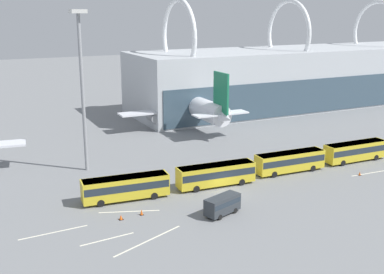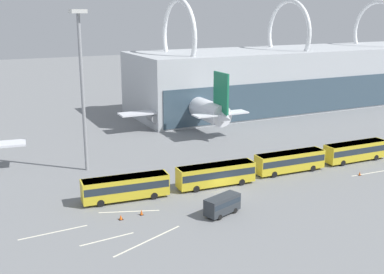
{
  "view_description": "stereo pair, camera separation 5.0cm",
  "coord_description": "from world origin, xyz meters",
  "px_view_note": "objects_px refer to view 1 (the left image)",
  "views": [
    {
      "loc": [
        -33.42,
        -56.26,
        25.6
      ],
      "look_at": [
        2.74,
        17.01,
        4.0
      ],
      "focal_mm": 45.0,
      "sensor_mm": 36.0,
      "label": 1
    },
    {
      "loc": [
        -33.37,
        -56.28,
        25.6
      ],
      "look_at": [
        2.74,
        17.01,
        4.0
      ],
      "focal_mm": 45.0,
      "sensor_mm": 36.0,
      "label": 2
    }
  ],
  "objects_px": {
    "traffic_cone_2": "(142,212)",
    "shuttle_bus_0": "(126,187)",
    "shuttle_bus_2": "(290,161)",
    "service_van_foreground": "(222,204)",
    "shuttle_bus_1": "(216,174)",
    "floodlight_mast": "(81,70)",
    "traffic_cone_0": "(121,217)",
    "shuttle_bus_3": "(355,150)",
    "airliner_at_gate_far": "(191,104)",
    "traffic_cone_1": "(360,173)"
  },
  "relations": [
    {
      "from": "shuttle_bus_0",
      "to": "service_van_foreground",
      "type": "distance_m",
      "value": 14.04
    },
    {
      "from": "airliner_at_gate_far",
      "to": "traffic_cone_2",
      "type": "bearing_deg",
      "value": 147.06
    },
    {
      "from": "airliner_at_gate_far",
      "to": "shuttle_bus_3",
      "type": "height_order",
      "value": "airliner_at_gate_far"
    },
    {
      "from": "traffic_cone_0",
      "to": "service_van_foreground",
      "type": "bearing_deg",
      "value": -19.18
    },
    {
      "from": "shuttle_bus_2",
      "to": "traffic_cone_1",
      "type": "xyz_separation_m",
      "value": [
        9.11,
        -6.3,
        -1.65
      ]
    },
    {
      "from": "shuttle_bus_3",
      "to": "shuttle_bus_2",
      "type": "bearing_deg",
      "value": -179.68
    },
    {
      "from": "shuttle_bus_1",
      "to": "service_van_foreground",
      "type": "distance_m",
      "value": 10.42
    },
    {
      "from": "shuttle_bus_3",
      "to": "floodlight_mast",
      "type": "relative_size",
      "value": 0.47
    },
    {
      "from": "traffic_cone_1",
      "to": "traffic_cone_2",
      "type": "bearing_deg",
      "value": 178.5
    },
    {
      "from": "airliner_at_gate_far",
      "to": "traffic_cone_1",
      "type": "height_order",
      "value": "airliner_at_gate_far"
    },
    {
      "from": "shuttle_bus_0",
      "to": "traffic_cone_0",
      "type": "xyz_separation_m",
      "value": [
        -2.7,
        -5.98,
        -1.65
      ]
    },
    {
      "from": "shuttle_bus_0",
      "to": "shuttle_bus_2",
      "type": "height_order",
      "value": "same"
    },
    {
      "from": "shuttle_bus_0",
      "to": "shuttle_bus_2",
      "type": "xyz_separation_m",
      "value": [
        27.78,
        -0.45,
        0.0
      ]
    },
    {
      "from": "shuttle_bus_1",
      "to": "shuttle_bus_3",
      "type": "xyz_separation_m",
      "value": [
        27.78,
        0.05,
        0.0
      ]
    },
    {
      "from": "floodlight_mast",
      "to": "shuttle_bus_1",
      "type": "bearing_deg",
      "value": -46.0
    },
    {
      "from": "floodlight_mast",
      "to": "traffic_cone_0",
      "type": "bearing_deg",
      "value": -92.98
    },
    {
      "from": "airliner_at_gate_far",
      "to": "shuttle_bus_2",
      "type": "xyz_separation_m",
      "value": [
        -0.31,
        -36.87,
        -2.86
      ]
    },
    {
      "from": "service_van_foreground",
      "to": "shuttle_bus_1",
      "type": "bearing_deg",
      "value": 46.93
    },
    {
      "from": "floodlight_mast",
      "to": "traffic_cone_1",
      "type": "bearing_deg",
      "value": -29.77
    },
    {
      "from": "shuttle_bus_0",
      "to": "floodlight_mast",
      "type": "xyz_separation_m",
      "value": [
        -1.59,
        15.26,
        14.54
      ]
    },
    {
      "from": "shuttle_bus_0",
      "to": "service_van_foreground",
      "type": "bearing_deg",
      "value": -41.54
    },
    {
      "from": "shuttle_bus_0",
      "to": "service_van_foreground",
      "type": "relative_size",
      "value": 2.23
    },
    {
      "from": "airliner_at_gate_far",
      "to": "floodlight_mast",
      "type": "bearing_deg",
      "value": 126.06
    },
    {
      "from": "shuttle_bus_1",
      "to": "service_van_foreground",
      "type": "xyz_separation_m",
      "value": [
        -4.31,
        -9.48,
        -0.52
      ]
    },
    {
      "from": "floodlight_mast",
      "to": "traffic_cone_2",
      "type": "bearing_deg",
      "value": -85.29
    },
    {
      "from": "airliner_at_gate_far",
      "to": "floodlight_mast",
      "type": "distance_m",
      "value": 38.28
    },
    {
      "from": "shuttle_bus_3",
      "to": "shuttle_bus_1",
      "type": "bearing_deg",
      "value": -178.46
    },
    {
      "from": "shuttle_bus_0",
      "to": "shuttle_bus_1",
      "type": "bearing_deg",
      "value": 2.2
    },
    {
      "from": "shuttle_bus_2",
      "to": "service_van_foreground",
      "type": "distance_m",
      "value": 20.67
    },
    {
      "from": "traffic_cone_1",
      "to": "shuttle_bus_3",
      "type": "bearing_deg",
      "value": 51.57
    },
    {
      "from": "airliner_at_gate_far",
      "to": "service_van_foreground",
      "type": "bearing_deg",
      "value": 158.94
    },
    {
      "from": "shuttle_bus_0",
      "to": "floodlight_mast",
      "type": "distance_m",
      "value": 21.14
    },
    {
      "from": "traffic_cone_2",
      "to": "shuttle_bus_0",
      "type": "bearing_deg",
      "value": 91.39
    },
    {
      "from": "airliner_at_gate_far",
      "to": "floodlight_mast",
      "type": "height_order",
      "value": "floodlight_mast"
    },
    {
      "from": "floodlight_mast",
      "to": "shuttle_bus_3",
      "type": "bearing_deg",
      "value": -20.27
    },
    {
      "from": "shuttle_bus_0",
      "to": "traffic_cone_2",
      "type": "bearing_deg",
      "value": -83.23
    },
    {
      "from": "airliner_at_gate_far",
      "to": "traffic_cone_2",
      "type": "xyz_separation_m",
      "value": [
        -27.95,
        -42.21,
        -4.45
      ]
    },
    {
      "from": "floodlight_mast",
      "to": "traffic_cone_2",
      "type": "relative_size",
      "value": 33.64
    },
    {
      "from": "shuttle_bus_2",
      "to": "floodlight_mast",
      "type": "xyz_separation_m",
      "value": [
        -29.38,
        15.71,
        14.54
      ]
    },
    {
      "from": "airliner_at_gate_far",
      "to": "traffic_cone_1",
      "type": "relative_size",
      "value": 57.76
    },
    {
      "from": "airliner_at_gate_far",
      "to": "traffic_cone_1",
      "type": "xyz_separation_m",
      "value": [
        8.79,
        -43.17,
        -4.51
      ]
    },
    {
      "from": "shuttle_bus_1",
      "to": "traffic_cone_2",
      "type": "distance_m",
      "value": 14.72
    },
    {
      "from": "shuttle_bus_3",
      "to": "traffic_cone_1",
      "type": "relative_size",
      "value": 18.83
    },
    {
      "from": "shuttle_bus_0",
      "to": "shuttle_bus_3",
      "type": "distance_m",
      "value": 41.68
    },
    {
      "from": "shuttle_bus_0",
      "to": "floodlight_mast",
      "type": "relative_size",
      "value": 0.48
    },
    {
      "from": "shuttle_bus_1",
      "to": "traffic_cone_2",
      "type": "relative_size",
      "value": 15.94
    },
    {
      "from": "traffic_cone_1",
      "to": "airliner_at_gate_far",
      "type": "bearing_deg",
      "value": 101.51
    },
    {
      "from": "shuttle_bus_1",
      "to": "shuttle_bus_2",
      "type": "relative_size",
      "value": 1.0
    },
    {
      "from": "shuttle_bus_1",
      "to": "service_van_foreground",
      "type": "relative_size",
      "value": 2.22
    },
    {
      "from": "shuttle_bus_1",
      "to": "floodlight_mast",
      "type": "distance_m",
      "value": 26.61
    }
  ]
}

